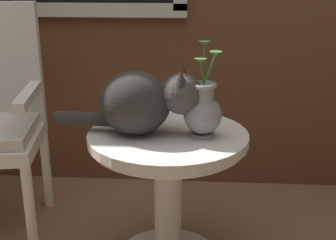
# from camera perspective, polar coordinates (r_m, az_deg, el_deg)

# --- Properties ---
(wicker_side_table) EXTENTS (0.60, 0.60, 0.58)m
(wicker_side_table) POSITION_cam_1_polar(r_m,az_deg,el_deg) (1.74, -0.00, -6.96)
(wicker_side_table) COLOR silver
(wicker_side_table) RESTS_ON ground_plane
(cat) EXTENTS (0.56, 0.25, 0.25)m
(cat) POSITION_cam_1_polar(r_m,az_deg,el_deg) (1.63, -3.32, 2.37)
(cat) COLOR #33302D
(cat) RESTS_ON wicker_side_table
(pewter_vase_with_ivy) EXTENTS (0.14, 0.14, 0.34)m
(pewter_vase_with_ivy) POSITION_cam_1_polar(r_m,az_deg,el_deg) (1.61, 4.47, 1.29)
(pewter_vase_with_ivy) COLOR #99999E
(pewter_vase_with_ivy) RESTS_ON wicker_side_table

